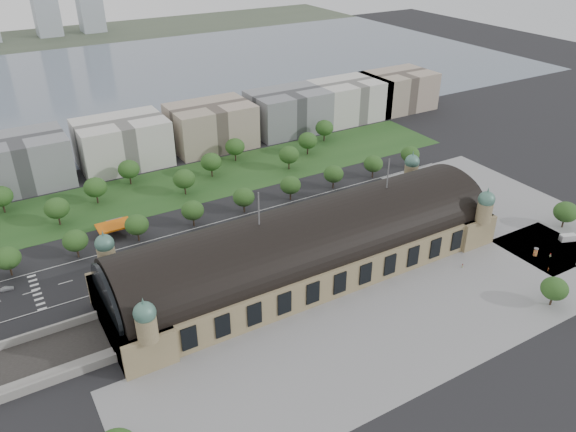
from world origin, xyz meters
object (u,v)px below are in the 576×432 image
traffic_car_5 (325,200)px  pedestrian_1 (548,269)px  parked_car_0 (104,292)px  van_east (567,238)px  traffic_car_1 (7,289)px  traffic_car_3 (149,249)px  advertising_column (536,252)px  traffic_car_4 (298,223)px  parked_car_4 (142,285)px  pedestrian_5 (550,255)px  petrol_station (115,225)px  parked_car_1 (147,278)px  parked_car_3 (192,270)px  pedestrian_0 (463,266)px  bus_east (323,219)px  parked_car_2 (168,271)px  parked_car_6 (235,251)px  bus_mid (292,228)px  bus_west (238,237)px  parked_car_5 (219,255)px

traffic_car_5 → pedestrian_1: (39.89, -89.63, 0.18)m
parked_car_0 → van_east: bearing=39.5°
traffic_car_1 → pedestrian_1: (175.28, -90.03, 0.27)m
traffic_car_3 → advertising_column: bearing=-121.3°
traffic_car_4 → parked_car_4: 71.95m
van_east → pedestrian_5: van_east is taller
traffic_car_1 → traffic_car_3: 51.81m
van_east → petrol_station: bearing=168.2°
traffic_car_5 → parked_car_1: bearing=99.0°
advertising_column → parked_car_3: bearing=154.1°
advertising_column → pedestrian_0: size_ratio=2.08×
traffic_car_5 → advertising_column: 91.71m
traffic_car_1 → van_east: (200.75, -79.49, 0.61)m
pedestrian_1 → bus_east: bearing=90.1°
traffic_car_1 → parked_car_1: (44.75, -18.58, 0.00)m
petrol_station → parked_car_3: bearing=-70.0°
traffic_car_3 → parked_car_2: bearing=-176.1°
traffic_car_4 → pedestrian_1: 99.20m
traffic_car_5 → pedestrian_0: traffic_car_5 is taller
parked_car_6 → pedestrian_0: 87.21m
petrol_station → traffic_car_5: bearing=-13.7°
parked_car_6 → bus_mid: bus_mid is taller
bus_east → advertising_column: size_ratio=3.47×
parked_car_0 → parked_car_1: size_ratio=0.95×
petrol_station → pedestrian_0: 140.63m
traffic_car_4 → parked_car_4: (-71.27, -9.87, 0.03)m
traffic_car_4 → bus_east: 11.13m
parked_car_6 → parked_car_1: bearing=-122.6°
traffic_car_5 → bus_east: (-11.81, -16.04, 0.80)m
van_east → parked_car_6: bearing=174.3°
parked_car_2 → parked_car_6: bearing=54.8°
traffic_car_5 → parked_car_4: (-93.53, -22.18, -0.01)m
petrol_station → bus_mid: petrol_station is taller
pedestrian_0 → pedestrian_5: pedestrian_5 is taller
traffic_car_4 → van_east: size_ratio=0.65×
traffic_car_4 → traffic_car_1: bearing=-92.7°
bus_east → van_east: bearing=-125.6°
bus_west → advertising_column: 117.29m
traffic_car_4 → advertising_column: advertising_column is taller
parked_car_0 → pedestrian_0: size_ratio=3.08×
petrol_station → parked_car_5: bearing=-54.3°
bus_east → traffic_car_5: bearing=-32.8°
pedestrian_5 → van_east: bearing=72.0°
parked_car_1 → parked_car_2: parked_car_2 is taller
petrol_station → pedestrian_5: size_ratio=8.33×
pedestrian_1 → parked_car_1: bearing=116.4°
parked_car_2 → advertising_column: bearing=29.0°
traffic_car_4 → pedestrian_1: pedestrian_1 is taller
bus_west → pedestrian_5: bus_west is taller
traffic_car_1 → bus_mid: size_ratio=0.34×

